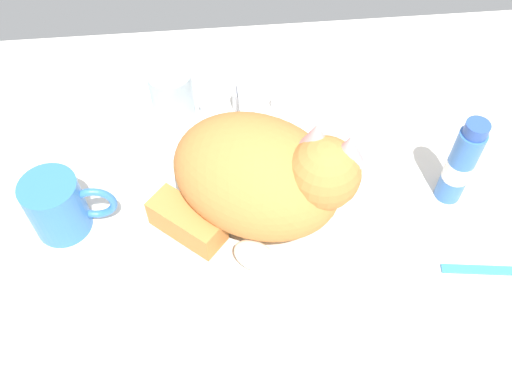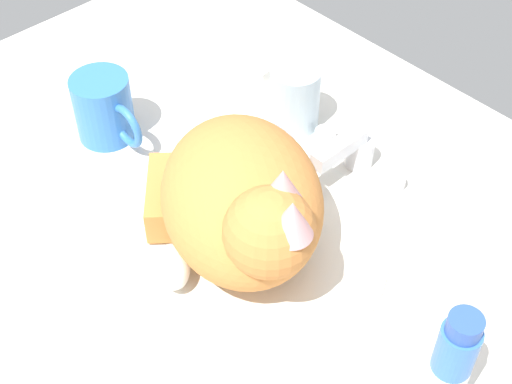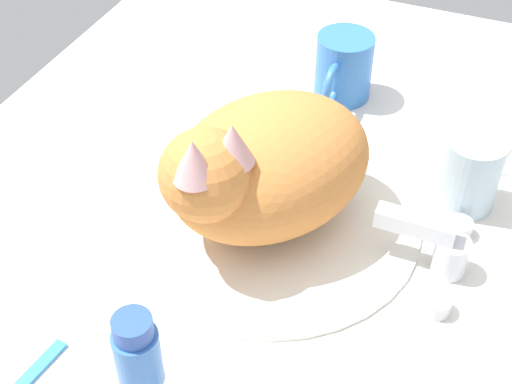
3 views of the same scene
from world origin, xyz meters
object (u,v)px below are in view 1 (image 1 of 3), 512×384
Objects in this scene: coffee_mug at (59,204)px; toothbrush at (502,269)px; faucet at (244,103)px; toothpaste_bottle at (461,165)px; soap_bar at (110,95)px; cat at (264,177)px; rinse_cup at (172,96)px.

coffee_mug reaches higher than toothbrush.
faucet is 33.37cm from toothpaste_bottle.
coffee_mug reaches higher than faucet.
toothpaste_bottle reaches higher than soap_bar.
faucet is at bearing 92.80° from cat.
rinse_cup is at bearing 153.29° from toothpaste_bottle.
cat is at bearing -178.54° from toothpaste_bottle.
toothbrush is at bearing -75.79° from toothpaste_bottle.
coffee_mug is 1.93× the size of soap_bar.
coffee_mug is 22.81cm from soap_bar.
toothpaste_bottle is (38.38, -19.31, 2.33)cm from rinse_cup.
faucet is 43.90cm from toothbrush.
toothbrush is at bearing -34.34° from soap_bar.
rinse_cup is 0.61× the size of toothpaste_bottle.
coffee_mug is 53.39cm from toothpaste_bottle.
cat reaches higher than rinse_cup.
faucet reaches higher than toothbrush.
cat reaches higher than toothpaste_bottle.
cat reaches higher than soap_bar.
rinse_cup is (14.96, 18.99, -0.02)cm from coffee_mug.
faucet is 20.12cm from cat.
cat is 32.94cm from toothbrush.
cat is 4.76× the size of soap_bar.
toothbrush is (29.66, -12.09, -7.68)cm from cat.
toothbrush is at bearing -37.62° from rinse_cup.
soap_bar is at bearing 162.33° from rinse_cup.
toothpaste_bottle is at bearing 104.21° from toothbrush.
cat is 23.59cm from rinse_cup.
soap_bar is at bearing 145.66° from toothbrush.
faucet is 21.35cm from soap_bar.
cat is 3.29× the size of rinse_cup.
toothbrush is (51.61, -35.26, -1.94)cm from soap_bar.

